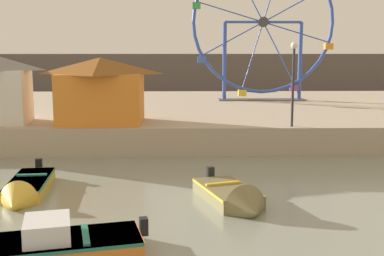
{
  "coord_description": "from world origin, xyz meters",
  "views": [
    {
      "loc": [
        -1.13,
        -2.9,
        4.93
      ],
      "look_at": [
        -0.69,
        15.89,
        1.94
      ],
      "focal_mm": 46.51,
      "sensor_mm": 36.0,
      "label": 1
    }
  ],
  "objects_px": {
    "motorboat_orange_hull": "(29,247)",
    "motorboat_mustard_yellow": "(25,190)",
    "motorboat_olive_wood": "(235,199)",
    "carnival_booth_orange_canopy": "(101,89)",
    "ferris_wheel_blue_frame": "(263,25)",
    "promenade_lamp_near": "(293,72)"
  },
  "relations": [
    {
      "from": "motorboat_mustard_yellow",
      "to": "motorboat_orange_hull",
      "type": "bearing_deg",
      "value": 12.89
    },
    {
      "from": "promenade_lamp_near",
      "to": "motorboat_orange_hull",
      "type": "bearing_deg",
      "value": -126.96
    },
    {
      "from": "ferris_wheel_blue_frame",
      "to": "motorboat_mustard_yellow",
      "type": "bearing_deg",
      "value": -120.27
    },
    {
      "from": "motorboat_mustard_yellow",
      "to": "carnival_booth_orange_canopy",
      "type": "relative_size",
      "value": 1.02
    },
    {
      "from": "ferris_wheel_blue_frame",
      "to": "promenade_lamp_near",
      "type": "height_order",
      "value": "ferris_wheel_blue_frame"
    },
    {
      "from": "motorboat_mustard_yellow",
      "to": "promenade_lamp_near",
      "type": "xyz_separation_m",
      "value": [
        10.48,
        6.68,
        3.65
      ]
    },
    {
      "from": "motorboat_olive_wood",
      "to": "promenade_lamp_near",
      "type": "relative_size",
      "value": 0.98
    },
    {
      "from": "motorboat_olive_wood",
      "to": "ferris_wheel_blue_frame",
      "type": "distance_m",
      "value": 21.45
    },
    {
      "from": "motorboat_olive_wood",
      "to": "carnival_booth_orange_canopy",
      "type": "relative_size",
      "value": 0.87
    },
    {
      "from": "ferris_wheel_blue_frame",
      "to": "motorboat_orange_hull",
      "type": "bearing_deg",
      "value": -111.39
    },
    {
      "from": "motorboat_orange_hull",
      "to": "motorboat_mustard_yellow",
      "type": "distance_m",
      "value": 5.32
    },
    {
      "from": "promenade_lamp_near",
      "to": "motorboat_mustard_yellow",
      "type": "bearing_deg",
      "value": -147.48
    },
    {
      "from": "motorboat_mustard_yellow",
      "to": "motorboat_olive_wood",
      "type": "distance_m",
      "value": 7.07
    },
    {
      "from": "carnival_booth_orange_canopy",
      "to": "motorboat_orange_hull",
      "type": "bearing_deg",
      "value": -88.59
    },
    {
      "from": "motorboat_olive_wood",
      "to": "motorboat_orange_hull",
      "type": "bearing_deg",
      "value": -71.66
    },
    {
      "from": "motorboat_mustard_yellow",
      "to": "ferris_wheel_blue_frame",
      "type": "relative_size",
      "value": 0.43
    },
    {
      "from": "motorboat_mustard_yellow",
      "to": "ferris_wheel_blue_frame",
      "type": "distance_m",
      "value": 22.79
    },
    {
      "from": "motorboat_orange_hull",
      "to": "ferris_wheel_blue_frame",
      "type": "height_order",
      "value": "ferris_wheel_blue_frame"
    },
    {
      "from": "motorboat_orange_hull",
      "to": "carnival_booth_orange_canopy",
      "type": "relative_size",
      "value": 1.08
    },
    {
      "from": "motorboat_olive_wood",
      "to": "promenade_lamp_near",
      "type": "height_order",
      "value": "promenade_lamp_near"
    },
    {
      "from": "motorboat_mustard_yellow",
      "to": "carnival_booth_orange_canopy",
      "type": "bearing_deg",
      "value": 165.35
    },
    {
      "from": "motorboat_orange_hull",
      "to": "motorboat_mustard_yellow",
      "type": "height_order",
      "value": "motorboat_orange_hull"
    }
  ]
}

